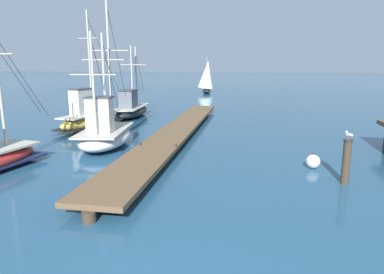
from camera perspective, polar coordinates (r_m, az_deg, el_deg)
The scene contains 8 objects.
floating_dock at distance 18.67m, azimuth -2.39°, elevation 1.29°, with size 3.84×21.69×0.53m.
fishing_boat_0 at distance 16.58m, azimuth -14.59°, elevation 0.69°, with size 3.22×7.04×7.22m.
fishing_boat_1 at distance 26.07m, azimuth -10.27°, elevation 4.80°, with size 2.76×6.82×5.33m.
fishing_boat_5 at distance 21.76m, azimuth -17.08°, elevation 3.19°, with size 1.93×6.18×7.09m.
mooring_piling at distance 12.13m, azimuth 24.77°, elevation -3.67°, with size 0.30×0.30×1.50m.
perched_seagull at distance 11.93m, azimuth 25.15°, elevation 0.32°, with size 0.27×0.34×0.27m.
mooring_buoy at distance 13.61m, azimuth 19.88°, elevation -3.92°, with size 0.53×0.53×0.60m.
distant_sailboat at distance 48.72m, azimuth 2.52°, elevation 10.19°, with size 2.99×4.56×5.07m.
Camera 1 is at (1.29, -3.16, 3.83)m, focal length 31.37 mm.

